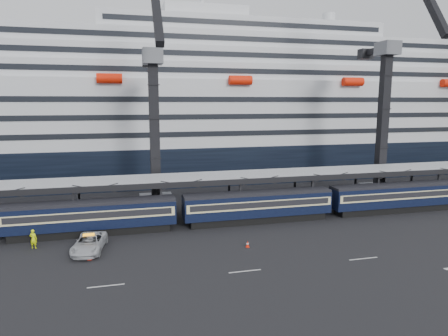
{
  "coord_description": "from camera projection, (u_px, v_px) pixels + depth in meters",
  "views": [
    {
      "loc": [
        -24.03,
        -36.34,
        14.98
      ],
      "look_at": [
        -12.44,
        10.0,
        7.1
      ],
      "focal_mm": 32.0,
      "sensor_mm": 36.0,
      "label": 1
    }
  ],
  "objects": [
    {
      "name": "traffic_cone_d",
      "position": [
        248.0,
        244.0,
        41.71
      ],
      "size": [
        0.35,
        0.35,
        0.71
      ],
      "color": "#F72007",
      "rests_on": "ground"
    },
    {
      "name": "traffic_cone_c",
      "position": [
        90.0,
        255.0,
        38.39
      ],
      "size": [
        0.42,
        0.42,
        0.84
      ],
      "color": "#F72007",
      "rests_on": "ground"
    },
    {
      "name": "train",
      "position": [
        283.0,
        203.0,
        51.08
      ],
      "size": [
        133.05,
        3.0,
        4.05
      ],
      "color": "black",
      "rests_on": "ground"
    },
    {
      "name": "worker",
      "position": [
        33.0,
        239.0,
        41.26
      ],
      "size": [
        0.85,
        0.66,
        2.05
      ],
      "primitive_type": "imported",
      "rotation": [
        0.0,
        0.0,
        2.88
      ],
      "color": "#E3FF0D",
      "rests_on": "ground"
    },
    {
      "name": "crane_dark_near",
      "position": [
        155.0,
        125.0,
        54.04
      ],
      "size": [
        4.5,
        17.75,
        35.08
      ],
      "color": "#515359",
      "rests_on": "ground"
    },
    {
      "name": "cruise_ship",
      "position": [
        235.0,
        115.0,
        84.73
      ],
      "size": [
        214.09,
        28.84,
        34.0
      ],
      "color": "black",
      "rests_on": "ground"
    },
    {
      "name": "ground",
      "position": [
        358.0,
        243.0,
        42.98
      ],
      "size": [
        260.0,
        260.0,
        0.0
      ],
      "primitive_type": "plane",
      "color": "black",
      "rests_on": "ground"
    },
    {
      "name": "pickup_truck",
      "position": [
        89.0,
        243.0,
        40.52
      ],
      "size": [
        3.6,
        6.38,
        1.68
      ],
      "primitive_type": "imported",
      "rotation": [
        0.0,
        0.0,
        -0.14
      ],
      "color": "#B2B5B9",
      "rests_on": "ground"
    },
    {
      "name": "canopy",
      "position": [
        304.0,
        173.0,
        55.52
      ],
      "size": [
        130.0,
        6.25,
        5.53
      ],
      "color": "#979A9F",
      "rests_on": "ground"
    },
    {
      "name": "crane_dark_mid",
      "position": [
        385.0,
        113.0,
        61.23
      ],
      "size": [
        4.5,
        18.24,
        39.64
      ],
      "color": "#515359",
      "rests_on": "ground"
    }
  ]
}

